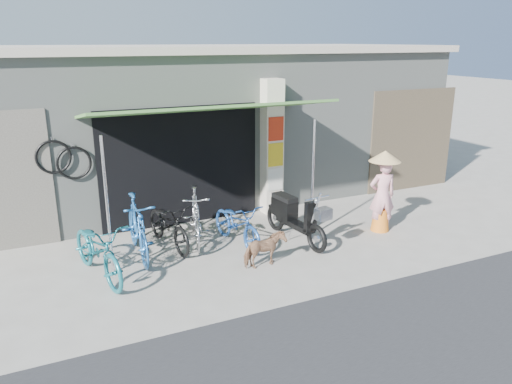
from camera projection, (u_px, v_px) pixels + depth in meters
name	position (u px, v px, depth m)	size (l,w,h in m)	color
ground	(289.00, 258.00, 9.05)	(80.00, 80.00, 0.00)	#9D978E
bicycle_shop	(196.00, 119.00, 12.93)	(12.30, 5.30, 3.66)	gray
shop_pillar	(271.00, 148.00, 11.08)	(0.42, 0.44, 3.00)	beige
awning	(208.00, 111.00, 9.36)	(4.60, 1.88, 2.72)	#417133
neighbour_right	(412.00, 140.00, 12.93)	(2.60, 0.06, 2.60)	brown
bike_teal	(98.00, 250.00, 8.15)	(0.67, 1.93, 1.01)	#1A6B76
bike_blue	(138.00, 228.00, 8.95)	(0.53, 1.87, 1.12)	#225C9E
bike_black	(169.00, 224.00, 9.42)	(0.60, 1.71, 0.90)	black
bike_silver	(196.00, 216.00, 9.61)	(0.50, 1.76, 1.06)	#ACADB1
bike_navy	(237.00, 224.00, 9.51)	(0.57, 1.64, 0.86)	#204D96
street_dog	(265.00, 250.00, 8.61)	(0.34, 0.74, 0.63)	tan
moped	(294.00, 217.00, 9.72)	(0.57, 1.89, 1.07)	black
nun	(382.00, 191.00, 10.12)	(0.64, 0.64, 1.69)	pink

